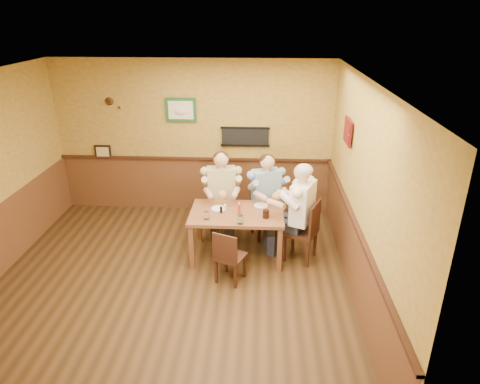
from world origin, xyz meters
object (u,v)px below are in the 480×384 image
object	(u,v)px
chair_back_right	(265,211)
chair_right_end	(301,230)
diner_tan_shirt	(222,199)
water_glass_mid	(240,220)
dining_table	(237,218)
diner_blue_polo	(266,201)
water_glass_left	(207,215)
diner_white_elder	(302,218)
chair_back_left	(222,210)
pepper_shaker	(221,210)
chair_near_side	(230,255)
hot_sauce_bottle	(239,209)
salt_shaker	(225,207)
cola_tumbler	(266,214)

from	to	relation	value
chair_back_right	chair_right_end	world-z (taller)	chair_right_end
diner_tan_shirt	water_glass_mid	bearing A→B (deg)	-77.77
dining_table	diner_blue_polo	xyz separation A→B (m)	(0.44, 0.65, -0.00)
chair_back_right	water_glass_left	xyz separation A→B (m)	(-0.86, -0.91, 0.35)
diner_tan_shirt	diner_white_elder	bearing A→B (deg)	-35.86
chair_back_left	pepper_shaker	bearing A→B (deg)	-92.46
chair_back_left	chair_near_side	world-z (taller)	chair_back_left
diner_tan_shirt	chair_right_end	bearing A→B (deg)	-35.86
dining_table	hot_sauce_bottle	size ratio (longest dim) A/B	8.28
diner_white_elder	pepper_shaker	distance (m)	1.21
hot_sauce_bottle	chair_back_right	bearing A→B (deg)	60.55
hot_sauce_bottle	chair_back_left	bearing A→B (deg)	114.94
salt_shaker	pepper_shaker	world-z (taller)	pepper_shaker
diner_blue_polo	hot_sauce_bottle	world-z (taller)	diner_blue_polo
chair_right_end	diner_blue_polo	size ratio (longest dim) A/B	0.74
chair_back_left	salt_shaker	world-z (taller)	chair_back_left
chair_back_right	diner_tan_shirt	size ratio (longest dim) A/B	0.68
chair_right_end	diner_tan_shirt	size ratio (longest dim) A/B	0.72
chair_back_right	diner_tan_shirt	xyz separation A→B (m)	(-0.73, -0.00, 0.21)
water_glass_mid	cola_tumbler	xyz separation A→B (m)	(0.36, 0.21, -0.00)
diner_tan_shirt	water_glass_left	xyz separation A→B (m)	(-0.13, -0.90, 0.14)
dining_table	pepper_shaker	world-z (taller)	pepper_shaker
diner_white_elder	diner_blue_polo	bearing A→B (deg)	-118.40
salt_shaker	water_glass_mid	bearing A→B (deg)	-59.48
chair_right_end	chair_back_left	bearing A→B (deg)	-94.69
dining_table	water_glass_left	bearing A→B (deg)	-149.21
chair_near_side	water_glass_mid	distance (m)	0.52
chair_back_right	salt_shaker	bearing A→B (deg)	-156.90
water_glass_mid	pepper_shaker	distance (m)	0.45
salt_shaker	diner_tan_shirt	bearing A→B (deg)	100.39
diner_white_elder	hot_sauce_bottle	xyz separation A→B (m)	(-0.93, -0.02, 0.14)
chair_near_side	water_glass_left	world-z (taller)	water_glass_left
water_glass_left	hot_sauce_bottle	size ratio (longest dim) A/B	0.68
dining_table	diner_white_elder	world-z (taller)	diner_white_elder
chair_back_left	hot_sauce_bottle	bearing A→B (deg)	-72.38
chair_back_left	chair_right_end	distance (m)	1.43
chair_back_right	diner_blue_polo	world-z (taller)	diner_blue_polo
dining_table	diner_blue_polo	world-z (taller)	diner_blue_polo
diner_white_elder	cola_tumbler	size ratio (longest dim) A/B	11.22
water_glass_left	pepper_shaker	distance (m)	0.29
dining_table	chair_near_side	distance (m)	0.71
diner_blue_polo	diner_white_elder	xyz separation A→B (m)	(0.53, -0.69, 0.04)
chair_right_end	pepper_shaker	bearing A→B (deg)	-65.80
chair_near_side	hot_sauce_bottle	distance (m)	0.75
chair_back_right	dining_table	bearing A→B (deg)	-144.51
chair_near_side	hot_sauce_bottle	xyz separation A→B (m)	(0.09, 0.61, 0.43)
water_glass_mid	salt_shaker	world-z (taller)	water_glass_mid
water_glass_mid	salt_shaker	xyz separation A→B (m)	(-0.26, 0.43, -0.02)
chair_back_left	chair_near_side	size ratio (longest dim) A/B	1.17
water_glass_left	cola_tumbler	size ratio (longest dim) A/B	0.94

